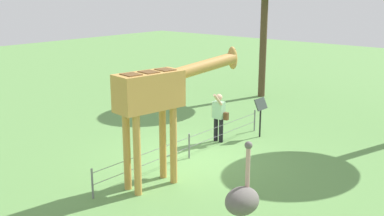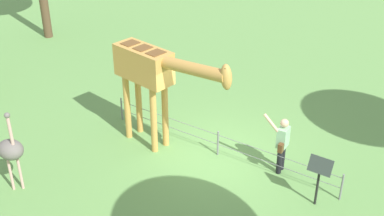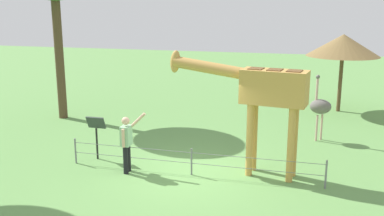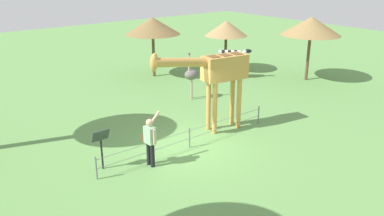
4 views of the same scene
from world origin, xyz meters
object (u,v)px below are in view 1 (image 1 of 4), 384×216
(giraffe, at_px, (160,95))
(visitor, at_px, (219,115))
(ostrich, at_px, (242,201))
(info_sign, at_px, (261,109))

(giraffe, height_order, visitor, giraffe)
(visitor, height_order, ostrich, ostrich)
(giraffe, distance_m, visitor, 3.87)
(giraffe, relative_size, info_sign, 2.95)
(giraffe, bearing_deg, info_sign, 0.95)
(giraffe, distance_m, ostrich, 4.05)
(giraffe, height_order, info_sign, giraffe)
(giraffe, xyz_separation_m, ostrich, (-1.62, -3.54, -1.11))
(visitor, xyz_separation_m, ostrich, (-5.14, -4.38, 0.27))
(visitor, relative_size, info_sign, 1.28)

